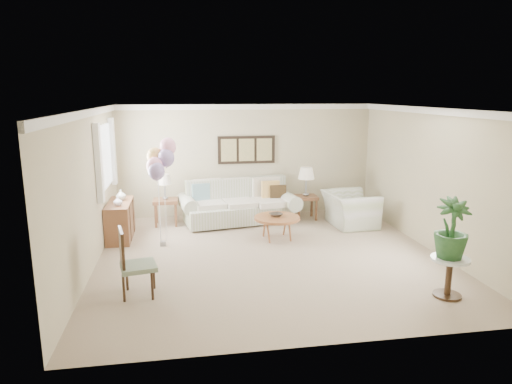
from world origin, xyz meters
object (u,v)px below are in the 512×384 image
armchair (350,209)px  balloon_cluster (160,160)px  coffee_table (277,219)px  sofa (239,206)px  accent_chair (133,261)px

armchair → balloon_cluster: (-3.99, -0.76, 1.28)m
coffee_table → balloon_cluster: size_ratio=0.44×
sofa → balloon_cluster: (-1.61, -1.41, 1.27)m
balloon_cluster → coffee_table: bearing=1.8°
balloon_cluster → armchair: bearing=10.8°
accent_chair → balloon_cluster: balloon_cluster is taller
armchair → coffee_table: bearing=107.4°
armchair → balloon_cluster: 4.26m
coffee_table → armchair: armchair is taller
sofa → coffee_table: 1.47m
coffee_table → balloon_cluster: 2.53m
coffee_table → accent_chair: (-2.55, -2.21, 0.09)m
coffee_table → balloon_cluster: bearing=-178.2°
armchair → accent_chair: size_ratio=1.14×
accent_chair → coffee_table: bearing=40.8°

